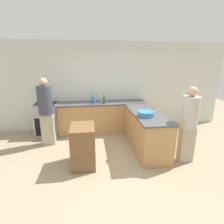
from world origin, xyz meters
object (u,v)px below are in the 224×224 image
Objects in this scene: island_table at (83,146)px; person_at_peninsula at (189,123)px; range_oven at (47,119)px; mixing_bowl at (146,114)px; vinegar_bottle_clear at (101,99)px; water_bottle_blue at (94,101)px; dish_soap_bottle at (93,99)px; olive_oil_bottle at (104,100)px; person_by_range at (46,110)px.

person_at_peninsula reaches higher than island_table.
range_oven reaches higher than island_table.
range_oven is 0.57× the size of person_at_peninsula.
vinegar_bottle_clear is at bearing 118.39° from mixing_bowl.
island_table is 1.74m from water_bottle_blue.
range_oven is 2.13m from island_table.
range_oven is 4.05× the size of dish_soap_bottle.
person_at_peninsula is (1.67, -2.03, -0.13)m from vinegar_bottle_clear.
range_oven is 2.62× the size of mixing_bowl.
island_table is at bearing 176.33° from person_at_peninsula.
person_at_peninsula is at bearing -47.64° from olive_oil_bottle.
range_oven is 2.99m from mixing_bowl.
water_bottle_blue is at bearing -8.38° from range_oven.
person_at_peninsula reaches higher than mixing_bowl.
island_table is 2.41× the size of mixing_bowl.
person_at_peninsula reaches higher than range_oven.
water_bottle_blue is at bearing 137.26° from person_at_peninsula.
range_oven is 4.35× the size of water_bottle_blue.
dish_soap_bottle reaches higher than island_table.
vinegar_bottle_clear is 2.63m from person_at_peninsula.
dish_soap_bottle is (-0.32, 0.20, -0.02)m from olive_oil_bottle.
water_bottle_blue is 2.59m from person_at_peninsula.
person_at_peninsula reaches higher than vinegar_bottle_clear.
water_bottle_blue is at bearing 129.46° from mixing_bowl.
olive_oil_bottle reaches higher than vinegar_bottle_clear.
water_bottle_blue is 1.34m from person_by_range.
dish_soap_bottle is at bearing 31.45° from person_by_range.
person_at_peninsula is (1.90, -1.75, -0.12)m from water_bottle_blue.
vinegar_bottle_clear is 0.27m from olive_oil_bottle.
range_oven is 1.72m from vinegar_bottle_clear.
person_by_range is at bearing 158.41° from person_at_peninsula.
dish_soap_bottle is at bearing -167.56° from vinegar_bottle_clear.
person_by_range reaches higher than island_table.
dish_soap_bottle reaches higher than vinegar_bottle_clear.
range_oven is 1.52m from water_bottle_blue.
mixing_bowl is (2.51, -1.55, 0.52)m from range_oven.
person_by_range is 1.06× the size of person_at_peninsula.
mixing_bowl is 0.90m from person_at_peninsula.
range_oven is 3.31× the size of olive_oil_bottle.
island_table is 2.25m from person_at_peninsula.
island_table is 3.72× the size of dish_soap_bottle.
olive_oil_bottle is at bearing -78.21° from vinegar_bottle_clear.
water_bottle_blue is (-0.23, -0.27, -0.00)m from vinegar_bottle_clear.
mixing_bowl is at bearing 152.46° from person_at_peninsula.
person_at_peninsula is at bearing -3.67° from island_table.
person_at_peninsula is at bearing -45.60° from dish_soap_bottle.
vinegar_bottle_clear is 0.36m from water_bottle_blue.
range_oven is 1.09× the size of island_table.
person_by_range is (-1.51, -0.53, -0.10)m from olive_oil_bottle.
dish_soap_bottle is (1.37, 0.01, 0.55)m from range_oven.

